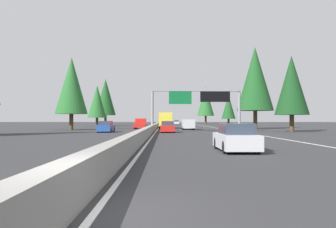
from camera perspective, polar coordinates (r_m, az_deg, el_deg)
name	(u,v)px	position (r m, az deg, el deg)	size (l,w,h in m)	color
ground_plane	(157,128)	(66.03, -1.80, -2.37)	(320.00, 320.00, 0.00)	#2D2D30
median_barrier	(158,124)	(86.02, -1.69, -1.74)	(180.00, 0.56, 0.90)	gray
shoulder_stripe_right	(210,127)	(76.67, 7.02, -2.16)	(160.00, 0.16, 0.01)	silver
shoulder_stripe_median	(159,127)	(76.02, -1.44, -2.18)	(160.00, 0.16, 0.01)	silver
sign_gantry_overhead	(197,97)	(48.50, 4.88, 2.89)	(0.50, 12.68, 6.15)	gray
sedan_mid_center	(236,138)	(18.52, 11.21, -3.97)	(4.40, 1.80, 1.47)	silver
sedan_mid_left	(167,127)	(44.26, -0.09, -2.20)	(4.40, 1.80, 1.47)	red
minivan_near_center	(188,124)	(56.83, 3.36, -1.65)	(5.00, 1.95, 1.69)	silver
sedan_near_right	(176,122)	(116.91, 1.41, -1.41)	(4.40, 1.80, 1.47)	silver
box_truck_far_center	(166,120)	(65.07, -0.42, -0.98)	(8.50, 2.40, 2.95)	gold
bus_mid_right	(166,119)	(121.17, -0.27, -0.90)	(11.50, 2.55, 3.10)	#1E4793
oncoming_near	(106,127)	(45.76, -10.32, -2.15)	(4.40, 1.80, 1.47)	#1E4793
oncoming_far	(141,124)	(62.17, -4.61, -1.62)	(5.60, 2.00, 1.86)	red
conifer_right_near	(292,85)	(50.48, 19.92, 4.54)	(4.65, 4.65, 10.57)	#4C3823
conifer_right_mid	(255,79)	(64.54, 14.33, 5.71)	(6.58, 6.58, 14.95)	#4C3823
conifer_right_far	(228,107)	(92.93, 10.05, 1.22)	(3.71, 3.71, 8.43)	#4C3823
conifer_right_distant	(206,101)	(122.64, 6.30, 2.18)	(6.00, 6.00, 13.64)	#4C3823
conifer_left_near	(71,86)	(57.18, -15.80, 4.57)	(5.15, 5.15, 11.70)	#4C3823
conifer_left_mid	(97,101)	(79.92, -11.75, 2.07)	(4.21, 4.21, 9.58)	#4C3823
conifer_left_far	(106,97)	(98.76, -10.38, 2.80)	(5.83, 5.83, 13.25)	#4C3823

